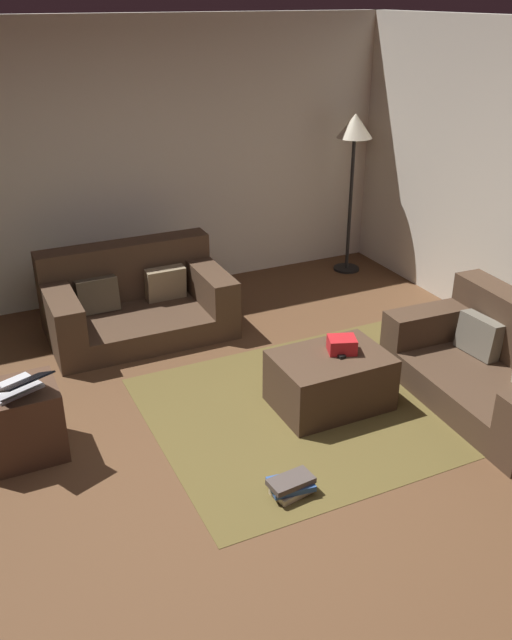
% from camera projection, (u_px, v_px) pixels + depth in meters
% --- Properties ---
extents(ground_plane, '(6.40, 6.40, 0.00)m').
position_uv_depth(ground_plane, '(217.00, 477.00, 4.28)').
color(ground_plane, brown).
extents(rear_partition, '(6.40, 0.12, 2.60)m').
position_uv_depth(rear_partition, '(84.00, 167.00, 6.27)').
color(rear_partition, silver).
rests_on(rear_partition, ground_plane).
extents(couch_left, '(1.57, 0.97, 0.74)m').
position_uv_depth(couch_left, '(135.00, 300.00, 6.05)').
color(couch_left, '#473323').
rests_on(couch_left, ground_plane).
extents(couch_right, '(0.98, 1.61, 0.72)m').
position_uv_depth(couch_right, '(501.00, 368.00, 4.99)').
color(couch_right, '#473323').
rests_on(couch_right, ground_plane).
extents(ottoman, '(0.82, 0.57, 0.41)m').
position_uv_depth(ottoman, '(330.00, 380.00, 4.95)').
color(ottoman, '#473323').
rests_on(ottoman, ground_plane).
extents(gift_box, '(0.24, 0.22, 0.11)m').
position_uv_depth(gift_box, '(342.00, 345.00, 4.89)').
color(gift_box, red).
rests_on(gift_box, ottoman).
extents(tv_remote, '(0.05, 0.16, 0.02)m').
position_uv_depth(tv_remote, '(337.00, 353.00, 4.88)').
color(tv_remote, black).
rests_on(tv_remote, ottoman).
extents(side_table, '(0.52, 0.44, 0.50)m').
position_uv_depth(side_table, '(20.00, 422.00, 4.39)').
color(side_table, '#4C3323').
rests_on(side_table, ground_plane).
extents(laptop, '(0.43, 0.48, 0.18)m').
position_uv_depth(laptop, '(18.00, 386.00, 4.22)').
color(laptop, silver).
rests_on(laptop, side_table).
extents(book_stack, '(0.30, 0.21, 0.12)m').
position_uv_depth(book_stack, '(291.00, 485.00, 4.12)').
color(book_stack, beige).
rests_on(book_stack, ground_plane).
extents(corner_lamp, '(0.36, 0.36, 1.67)m').
position_uv_depth(corner_lamp, '(354.00, 138.00, 6.86)').
color(corner_lamp, black).
rests_on(corner_lamp, ground_plane).
extents(area_rug, '(2.60, 2.00, 0.01)m').
position_uv_depth(area_rug, '(329.00, 404.00, 5.04)').
color(area_rug, brown).
rests_on(area_rug, ground_plane).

